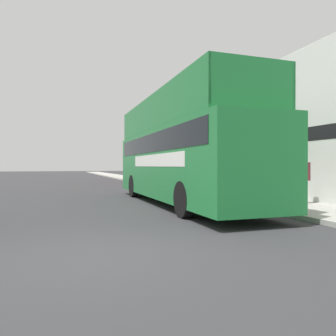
{
  "coord_description": "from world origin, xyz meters",
  "views": [
    {
      "loc": [
        -0.64,
        -5.61,
        1.54
      ],
      "look_at": [
        3.97,
        7.88,
        1.45
      ],
      "focal_mm": 35.0,
      "sensor_mm": 36.0,
      "label": 1
    }
  ],
  "objects_px": {
    "parked_car_ahead_of_bus": "(144,178)",
    "lamp_post_third": "(137,147)",
    "pedestrian_second": "(303,175)",
    "lamp_post_second": "(170,140)",
    "lamp_post_nearest": "(244,117)",
    "litter_bin": "(287,191)",
    "tour_bus": "(179,157)"
  },
  "relations": [
    {
      "from": "tour_bus",
      "to": "lamp_post_third",
      "type": "height_order",
      "value": "lamp_post_third"
    },
    {
      "from": "lamp_post_nearest",
      "to": "lamp_post_second",
      "type": "height_order",
      "value": "lamp_post_nearest"
    },
    {
      "from": "lamp_post_nearest",
      "to": "litter_bin",
      "type": "distance_m",
      "value": 3.24
    },
    {
      "from": "tour_bus",
      "to": "lamp_post_third",
      "type": "bearing_deg",
      "value": 82.71
    },
    {
      "from": "lamp_post_nearest",
      "to": "litter_bin",
      "type": "bearing_deg",
      "value": -52.63
    },
    {
      "from": "pedestrian_second",
      "to": "lamp_post_second",
      "type": "bearing_deg",
      "value": 99.02
    },
    {
      "from": "lamp_post_second",
      "to": "parked_car_ahead_of_bus",
      "type": "bearing_deg",
      "value": 156.04
    },
    {
      "from": "parked_car_ahead_of_bus",
      "to": "lamp_post_third",
      "type": "height_order",
      "value": "lamp_post_third"
    },
    {
      "from": "lamp_post_third",
      "to": "lamp_post_second",
      "type": "bearing_deg",
      "value": -89.7
    },
    {
      "from": "parked_car_ahead_of_bus",
      "to": "lamp_post_nearest",
      "type": "distance_m",
      "value": 10.23
    },
    {
      "from": "lamp_post_nearest",
      "to": "lamp_post_third",
      "type": "distance_m",
      "value": 18.14
    },
    {
      "from": "parked_car_ahead_of_bus",
      "to": "lamp_post_third",
      "type": "relative_size",
      "value": 1.01
    },
    {
      "from": "lamp_post_second",
      "to": "litter_bin",
      "type": "height_order",
      "value": "lamp_post_second"
    },
    {
      "from": "lamp_post_second",
      "to": "lamp_post_third",
      "type": "height_order",
      "value": "lamp_post_third"
    },
    {
      "from": "parked_car_ahead_of_bus",
      "to": "lamp_post_third",
      "type": "xyz_separation_m",
      "value": [
        1.49,
        8.39,
        2.53
      ]
    },
    {
      "from": "pedestrian_second",
      "to": "lamp_post_third",
      "type": "xyz_separation_m",
      "value": [
        -1.69,
        19.4,
        2.04
      ]
    },
    {
      "from": "litter_bin",
      "to": "parked_car_ahead_of_bus",
      "type": "bearing_deg",
      "value": 102.36
    },
    {
      "from": "pedestrian_second",
      "to": "tour_bus",
      "type": "bearing_deg",
      "value": 146.49
    },
    {
      "from": "lamp_post_second",
      "to": "lamp_post_third",
      "type": "distance_m",
      "value": 9.07
    },
    {
      "from": "parked_car_ahead_of_bus",
      "to": "lamp_post_second",
      "type": "height_order",
      "value": "lamp_post_second"
    },
    {
      "from": "lamp_post_second",
      "to": "lamp_post_third",
      "type": "bearing_deg",
      "value": 90.3
    },
    {
      "from": "pedestrian_second",
      "to": "lamp_post_third",
      "type": "distance_m",
      "value": 19.58
    },
    {
      "from": "tour_bus",
      "to": "litter_bin",
      "type": "relative_size",
      "value": 11.97
    },
    {
      "from": "litter_bin",
      "to": "lamp_post_nearest",
      "type": "bearing_deg",
      "value": 127.37
    },
    {
      "from": "tour_bus",
      "to": "parked_car_ahead_of_bus",
      "type": "height_order",
      "value": "tour_bus"
    },
    {
      "from": "parked_car_ahead_of_bus",
      "to": "lamp_post_third",
      "type": "distance_m",
      "value": 8.89
    },
    {
      "from": "tour_bus",
      "to": "lamp_post_nearest",
      "type": "xyz_separation_m",
      "value": [
        2.19,
        -1.34,
        1.54
      ]
    },
    {
      "from": "tour_bus",
      "to": "lamp_post_second",
      "type": "relative_size",
      "value": 2.59
    },
    {
      "from": "pedestrian_second",
      "to": "lamp_post_second",
      "type": "height_order",
      "value": "lamp_post_second"
    },
    {
      "from": "litter_bin",
      "to": "pedestrian_second",
      "type": "bearing_deg",
      "value": 1.99
    },
    {
      "from": "lamp_post_third",
      "to": "litter_bin",
      "type": "xyz_separation_m",
      "value": [
        0.93,
        -19.42,
        -2.6
      ]
    },
    {
      "from": "lamp_post_nearest",
      "to": "lamp_post_third",
      "type": "height_order",
      "value": "lamp_post_nearest"
    }
  ]
}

